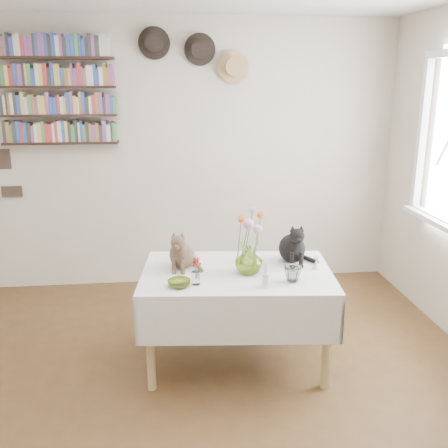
{
  "coord_description": "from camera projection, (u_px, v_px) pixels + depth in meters",
  "views": [
    {
      "loc": [
        -0.16,
        -2.46,
        1.92
      ],
      "look_at": [
        0.18,
        0.58,
        1.05
      ],
      "focal_mm": 40.0,
      "sensor_mm": 36.0,
      "label": 1
    }
  ],
  "objects": [
    {
      "name": "room",
      "position": [
        201.0,
        218.0,
        2.55
      ],
      "size": [
        4.08,
        4.58,
        2.58
      ],
      "color": "brown",
      "rests_on": "ground"
    },
    {
      "name": "dining_table",
      "position": [
        237.0,
        294.0,
        3.43
      ],
      "size": [
        1.35,
        0.94,
        0.69
      ],
      "color": "white",
      "rests_on": "room"
    },
    {
      "name": "tabby_cat",
      "position": [
        182.0,
        248.0,
        3.41
      ],
      "size": [
        0.25,
        0.29,
        0.29
      ],
      "primitive_type": null,
      "rotation": [
        0.0,
        0.0,
        -0.27
      ],
      "color": "brown",
      "rests_on": "dining_table"
    },
    {
      "name": "black_cat",
      "position": [
        292.0,
        241.0,
        3.52
      ],
      "size": [
        0.21,
        0.27,
        0.3
      ],
      "primitive_type": null,
      "rotation": [
        0.0,
        0.0,
        0.04
      ],
      "color": "black",
      "rests_on": "dining_table"
    },
    {
      "name": "flower_vase",
      "position": [
        249.0,
        260.0,
        3.32
      ],
      "size": [
        0.23,
        0.23,
        0.19
      ],
      "primitive_type": "imported",
      "rotation": [
        0.0,
        0.0,
        0.3
      ],
      "color": "#A7C245",
      "rests_on": "dining_table"
    },
    {
      "name": "green_bowl",
      "position": [
        179.0,
        284.0,
        3.12
      ],
      "size": [
        0.16,
        0.16,
        0.05
      ],
      "primitive_type": "imported",
      "rotation": [
        0.0,
        0.0,
        0.12
      ],
      "color": "#A7C245",
      "rests_on": "dining_table"
    },
    {
      "name": "drinking_glass",
      "position": [
        293.0,
        274.0,
        3.19
      ],
      "size": [
        0.14,
        0.14,
        0.11
      ],
      "primitive_type": "imported",
      "rotation": [
        0.0,
        0.0,
        -0.27
      ],
      "color": "white",
      "rests_on": "dining_table"
    },
    {
      "name": "candlestick",
      "position": [
        266.0,
        279.0,
        3.1
      ],
      "size": [
        0.04,
        0.04,
        0.16
      ],
      "color": "white",
      "rests_on": "dining_table"
    },
    {
      "name": "berry_jar",
      "position": [
        196.0,
        270.0,
        3.14
      ],
      "size": [
        0.05,
        0.05,
        0.21
      ],
      "color": "white",
      "rests_on": "dining_table"
    },
    {
      "name": "porcelain_figurine",
      "position": [
        316.0,
        263.0,
        3.41
      ],
      "size": [
        0.05,
        0.05,
        0.1
      ],
      "color": "white",
      "rests_on": "dining_table"
    },
    {
      "name": "flower_bouquet",
      "position": [
        249.0,
        224.0,
        3.27
      ],
      "size": [
        0.17,
        0.12,
        0.39
      ],
      "color": "#4C7233",
      "rests_on": "flower_vase"
    },
    {
      "name": "bookshelf_unit",
      "position": [
        57.0,
        91.0,
        4.33
      ],
      "size": [
        1.0,
        0.16,
        0.91
      ],
      "color": "black",
      "rests_on": "room"
    },
    {
      "name": "wall_hats",
      "position": [
        196.0,
        53.0,
        4.4
      ],
      "size": [
        0.98,
        0.09,
        0.48
      ],
      "color": "black",
      "rests_on": "room"
    },
    {
      "name": "wall_art_plaques",
      "position": [
        6.0,
        173.0,
        4.54
      ],
      "size": [
        0.21,
        0.02,
        0.44
      ],
      "color": "#38281E",
      "rests_on": "room"
    }
  ]
}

